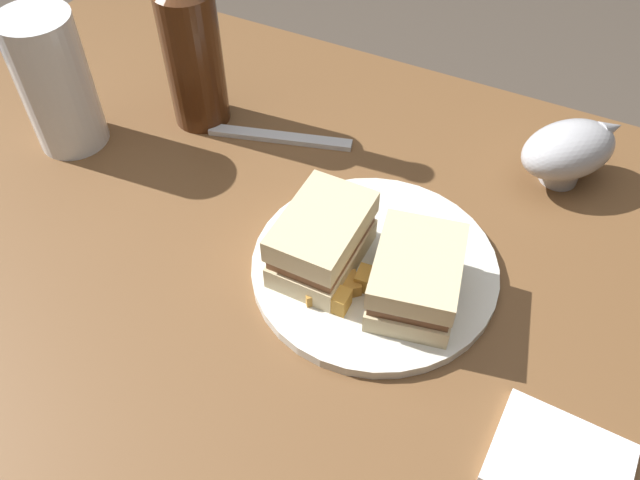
{
  "coord_description": "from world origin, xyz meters",
  "views": [
    {
      "loc": [
        -0.25,
        0.38,
        1.24
      ],
      "look_at": [
        -0.06,
        -0.01,
        0.75
      ],
      "focal_mm": 36.32,
      "sensor_mm": 36.0,
      "label": 1
    }
  ],
  "objects_px": {
    "plate": "(374,267)",
    "pint_glass": "(58,89)",
    "sandwich_half_left": "(323,239)",
    "fork": "(280,137)",
    "napkin": "(560,463)",
    "sandwich_half_right": "(417,276)",
    "gravy_boat": "(569,149)",
    "cider_bottle": "(191,44)"
  },
  "relations": [
    {
      "from": "fork",
      "to": "cider_bottle",
      "type": "bearing_deg",
      "value": 166.29
    },
    {
      "from": "sandwich_half_left",
      "to": "fork",
      "type": "distance_m",
      "value": 0.21
    },
    {
      "from": "sandwich_half_left",
      "to": "sandwich_half_right",
      "type": "xyz_separation_m",
      "value": [
        -0.1,
        0.0,
        -0.0
      ]
    },
    {
      "from": "pint_glass",
      "to": "napkin",
      "type": "distance_m",
      "value": 0.65
    },
    {
      "from": "sandwich_half_left",
      "to": "fork",
      "type": "height_order",
      "value": "sandwich_half_left"
    },
    {
      "from": "sandwich_half_left",
      "to": "napkin",
      "type": "bearing_deg",
      "value": 159.34
    },
    {
      "from": "gravy_boat",
      "to": "fork",
      "type": "height_order",
      "value": "gravy_boat"
    },
    {
      "from": "sandwich_half_right",
      "to": "napkin",
      "type": "xyz_separation_m",
      "value": [
        -0.17,
        0.1,
        -0.04
      ]
    },
    {
      "from": "gravy_boat",
      "to": "fork",
      "type": "xyz_separation_m",
      "value": [
        0.33,
        0.08,
        -0.04
      ]
    },
    {
      "from": "gravy_boat",
      "to": "cider_bottle",
      "type": "bearing_deg",
      "value": 11.44
    },
    {
      "from": "sandwich_half_right",
      "to": "fork",
      "type": "height_order",
      "value": "sandwich_half_right"
    },
    {
      "from": "pint_glass",
      "to": "napkin",
      "type": "relative_size",
      "value": 1.52
    },
    {
      "from": "napkin",
      "to": "cider_bottle",
      "type": "bearing_deg",
      "value": -26.37
    },
    {
      "from": "plate",
      "to": "napkin",
      "type": "bearing_deg",
      "value": 151.01
    },
    {
      "from": "sandwich_half_left",
      "to": "pint_glass",
      "type": "distance_m",
      "value": 0.37
    },
    {
      "from": "plate",
      "to": "sandwich_half_left",
      "type": "height_order",
      "value": "sandwich_half_left"
    },
    {
      "from": "gravy_boat",
      "to": "sandwich_half_left",
      "type": "bearing_deg",
      "value": 52.11
    },
    {
      "from": "cider_bottle",
      "to": "fork",
      "type": "relative_size",
      "value": 1.51
    },
    {
      "from": "plate",
      "to": "napkin",
      "type": "relative_size",
      "value": 2.29
    },
    {
      "from": "sandwich_half_left",
      "to": "napkin",
      "type": "height_order",
      "value": "sandwich_half_left"
    },
    {
      "from": "plate",
      "to": "napkin",
      "type": "xyz_separation_m",
      "value": [
        -0.22,
        0.12,
        -0.0
      ]
    },
    {
      "from": "sandwich_half_right",
      "to": "cider_bottle",
      "type": "xyz_separation_m",
      "value": [
        0.35,
        -0.15,
        0.06
      ]
    },
    {
      "from": "pint_glass",
      "to": "napkin",
      "type": "xyz_separation_m",
      "value": [
        -0.63,
        0.15,
        -0.07
      ]
    },
    {
      "from": "sandwich_half_left",
      "to": "cider_bottle",
      "type": "height_order",
      "value": "cider_bottle"
    },
    {
      "from": "sandwich_half_left",
      "to": "cider_bottle",
      "type": "xyz_separation_m",
      "value": [
        0.25,
        -0.15,
        0.06
      ]
    },
    {
      "from": "sandwich_half_left",
      "to": "napkin",
      "type": "relative_size",
      "value": 1.01
    },
    {
      "from": "napkin",
      "to": "sandwich_half_right",
      "type": "bearing_deg",
      "value": -30.81
    },
    {
      "from": "sandwich_half_right",
      "to": "napkin",
      "type": "distance_m",
      "value": 0.2
    },
    {
      "from": "gravy_boat",
      "to": "napkin",
      "type": "bearing_deg",
      "value": 102.83
    },
    {
      "from": "plate",
      "to": "sandwich_half_left",
      "type": "xyz_separation_m",
      "value": [
        0.05,
        0.02,
        0.04
      ]
    },
    {
      "from": "sandwich_half_left",
      "to": "cider_bottle",
      "type": "relative_size",
      "value": 0.41
    },
    {
      "from": "cider_bottle",
      "to": "napkin",
      "type": "xyz_separation_m",
      "value": [
        -0.51,
        0.26,
        -0.1
      ]
    },
    {
      "from": "gravy_boat",
      "to": "napkin",
      "type": "distance_m",
      "value": 0.35
    },
    {
      "from": "napkin",
      "to": "sandwich_half_left",
      "type": "bearing_deg",
      "value": -20.66
    },
    {
      "from": "napkin",
      "to": "fork",
      "type": "xyz_separation_m",
      "value": [
        0.4,
        -0.26,
        -0.0
      ]
    },
    {
      "from": "gravy_boat",
      "to": "napkin",
      "type": "relative_size",
      "value": 1.23
    },
    {
      "from": "pint_glass",
      "to": "fork",
      "type": "distance_m",
      "value": 0.26
    },
    {
      "from": "gravy_boat",
      "to": "cider_bottle",
      "type": "distance_m",
      "value": 0.45
    },
    {
      "from": "cider_bottle",
      "to": "napkin",
      "type": "relative_size",
      "value": 2.47
    },
    {
      "from": "cider_bottle",
      "to": "napkin",
      "type": "bearing_deg",
      "value": 153.63
    },
    {
      "from": "plate",
      "to": "napkin",
      "type": "distance_m",
      "value": 0.25
    },
    {
      "from": "plate",
      "to": "pint_glass",
      "type": "bearing_deg",
      "value": -3.78
    }
  ]
}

